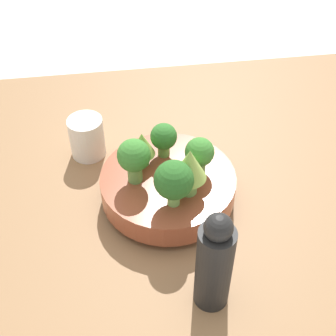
% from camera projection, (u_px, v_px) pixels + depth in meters
% --- Properties ---
extents(ground_plane, '(6.00, 6.00, 0.00)m').
position_uv_depth(ground_plane, '(149.00, 207.00, 0.91)').
color(ground_plane, silver).
extents(table, '(1.18, 0.87, 0.04)m').
position_uv_depth(table, '(149.00, 199.00, 0.90)').
color(table, olive).
rests_on(table, ground_plane).
extents(bowl, '(0.24, 0.24, 0.06)m').
position_uv_depth(bowl, '(168.00, 186.00, 0.84)').
color(bowl, brown).
rests_on(bowl, table).
extents(broccoli_floret_front, '(0.05, 0.05, 0.07)m').
position_uv_depth(broccoli_floret_front, '(164.00, 138.00, 0.84)').
color(broccoli_floret_front, '#6BA34C').
rests_on(broccoli_floret_front, bowl).
extents(broccoli_floret_right, '(0.06, 0.06, 0.09)m').
position_uv_depth(broccoli_floret_right, '(134.00, 157.00, 0.78)').
color(broccoli_floret_right, '#609347').
rests_on(broccoli_floret_right, bowl).
extents(romanesco_piece_near, '(0.05, 0.05, 0.07)m').
position_uv_depth(romanesco_piece_near, '(142.00, 146.00, 0.82)').
color(romanesco_piece_near, '#7AB256').
rests_on(romanesco_piece_near, bowl).
extents(romanesco_piece_far, '(0.06, 0.06, 0.09)m').
position_uv_depth(romanesco_piece_far, '(190.00, 167.00, 0.76)').
color(romanesco_piece_far, '#6BA34C').
rests_on(romanesco_piece_far, bowl).
extents(broccoli_floret_left, '(0.05, 0.05, 0.07)m').
position_uv_depth(broccoli_floret_left, '(199.00, 153.00, 0.81)').
color(broccoli_floret_left, '#609347').
rests_on(broccoli_floret_left, bowl).
extents(broccoli_floret_back, '(0.07, 0.07, 0.09)m').
position_uv_depth(broccoli_floret_back, '(174.00, 181.00, 0.74)').
color(broccoli_floret_back, '#7AB256').
rests_on(broccoli_floret_back, bowl).
extents(cup, '(0.07, 0.07, 0.08)m').
position_uv_depth(cup, '(87.00, 137.00, 0.93)').
color(cup, silver).
rests_on(cup, table).
extents(pepper_mill, '(0.05, 0.05, 0.19)m').
position_uv_depth(pepper_mill, '(214.00, 263.00, 0.66)').
color(pepper_mill, black).
rests_on(pepper_mill, table).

